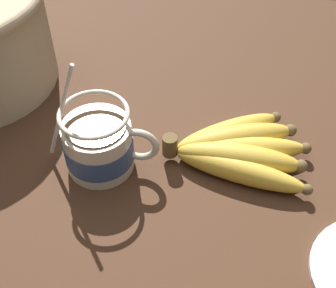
# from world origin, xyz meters

# --- Properties ---
(table) EXTENTS (0.94, 0.94, 0.03)m
(table) POSITION_xyz_m (0.00, 0.00, 0.01)
(table) COLOR #422819
(table) RESTS_ON ground
(coffee_mug) EXTENTS (0.15, 0.09, 0.16)m
(coffee_mug) POSITION_xyz_m (-0.03, -0.01, 0.07)
(coffee_mug) COLOR beige
(coffee_mug) RESTS_ON table
(banana_bunch) EXTENTS (0.20, 0.15, 0.04)m
(banana_bunch) POSITION_xyz_m (0.15, 0.03, 0.05)
(banana_bunch) COLOR brown
(banana_bunch) RESTS_ON table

